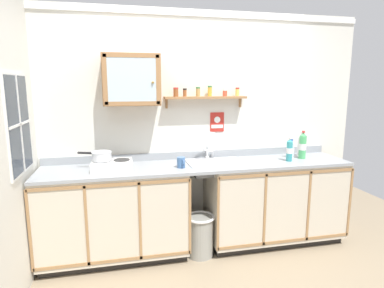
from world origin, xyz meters
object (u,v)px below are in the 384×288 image
at_px(sink, 215,163).
at_px(bottle_detergent_teal_0, 289,150).
at_px(wall_cabinet, 131,80).
at_px(trash_bin, 200,235).
at_px(mug, 181,162).
at_px(hot_plate_stove, 112,165).
at_px(bottle_opaque_white_3, 301,145).
at_px(warning_sign, 217,122).
at_px(bottle_water_clear_1, 291,149).
at_px(bottle_soda_green_2, 303,146).
at_px(saucepan, 101,156).

relative_size(sink, bottle_detergent_teal_0, 2.26).
bearing_deg(wall_cabinet, bottle_detergent_teal_0, -7.70).
xyz_separation_m(wall_cabinet, trash_bin, (0.63, -0.29, -1.55)).
height_order(mug, wall_cabinet, wall_cabinet).
relative_size(hot_plate_stove, wall_cabinet, 0.71).
bearing_deg(bottle_opaque_white_3, sink, -175.90).
relative_size(warning_sign, trash_bin, 0.50).
distance_m(hot_plate_stove, bottle_detergent_teal_0, 1.84).
distance_m(hot_plate_stove, wall_cabinet, 0.85).
height_order(wall_cabinet, warning_sign, wall_cabinet).
bearing_deg(wall_cabinet, bottle_water_clear_1, -2.55).
relative_size(bottle_water_clear_1, wall_cabinet, 0.38).
xyz_separation_m(bottle_detergent_teal_0, bottle_soda_green_2, (0.20, 0.08, 0.02)).
bearing_deg(bottle_soda_green_2, sink, 178.36).
distance_m(sink, warning_sign, 0.48).
xyz_separation_m(sink, mug, (-0.38, -0.14, 0.06)).
height_order(bottle_detergent_teal_0, bottle_soda_green_2, bottle_soda_green_2).
bearing_deg(wall_cabinet, mug, -28.59).
bearing_deg(trash_bin, bottle_opaque_white_3, 11.65).
bearing_deg(warning_sign, wall_cabinet, -171.67).
xyz_separation_m(saucepan, bottle_water_clear_1, (2.03, 0.04, -0.04)).
distance_m(saucepan, wall_cabinet, 0.79).
bearing_deg(sink, bottle_water_clear_1, 1.93).
bearing_deg(hot_plate_stove, wall_cabinet, 33.88).
xyz_separation_m(bottle_opaque_white_3, trash_bin, (-1.24, -0.26, -0.83)).
bearing_deg(bottle_opaque_white_3, saucepan, -177.65).
relative_size(bottle_opaque_white_3, mug, 2.30).
bearing_deg(mug, sink, 19.50).
bearing_deg(saucepan, wall_cabinet, 21.19).
bearing_deg(bottle_detergent_teal_0, bottle_soda_green_2, 22.26).
height_order(sink, wall_cabinet, wall_cabinet).
bearing_deg(wall_cabinet, trash_bin, -24.60).
xyz_separation_m(hot_plate_stove, wall_cabinet, (0.22, 0.15, 0.81)).
height_order(mug, warning_sign, warning_sign).
xyz_separation_m(hot_plate_stove, bottle_soda_green_2, (2.04, 0.01, 0.10)).
xyz_separation_m(bottle_opaque_white_3, wall_cabinet, (-1.87, 0.03, 0.72)).
relative_size(saucepan, mug, 2.66).
height_order(bottle_detergent_teal_0, bottle_opaque_white_3, bottle_opaque_white_3).
height_order(sink, bottle_soda_green_2, sink).
bearing_deg(warning_sign, trash_bin, -124.70).
xyz_separation_m(bottle_detergent_teal_0, warning_sign, (-0.70, 0.35, 0.28)).
relative_size(bottle_water_clear_1, mug, 1.73).
xyz_separation_m(bottle_detergent_teal_0, trash_bin, (-0.99, -0.07, -0.82)).
distance_m(sink, mug, 0.41).
height_order(bottle_detergent_teal_0, wall_cabinet, wall_cabinet).
distance_m(bottle_opaque_white_3, warning_sign, 1.00).
distance_m(hot_plate_stove, saucepan, 0.13).
bearing_deg(bottle_soda_green_2, bottle_detergent_teal_0, -157.74).
bearing_deg(warning_sign, bottle_detergent_teal_0, -26.92).
distance_m(sink, trash_bin, 0.75).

